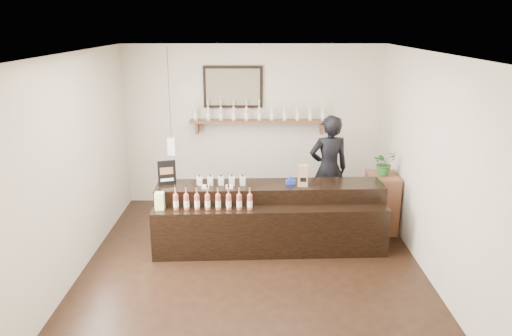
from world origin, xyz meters
name	(u,v)px	position (x,y,z in m)	size (l,w,h in m)	color
ground	(253,264)	(0.00, 0.00, 0.00)	(5.00, 5.00, 0.00)	black
room_shell	(252,142)	(0.00, 0.00, 1.70)	(5.00, 5.00, 5.00)	beige
back_wall_decor	(244,106)	(-0.15, 2.37, 1.76)	(2.66, 0.96, 1.69)	#57311D
counter	(269,218)	(0.24, 0.58, 0.43)	(3.28, 1.00, 1.07)	black
promo_sign	(167,173)	(-1.23, 0.67, 1.09)	(0.25, 0.10, 0.36)	black
paper_bag	(303,176)	(0.71, 0.61, 1.07)	(0.15, 0.12, 0.31)	#9B6D4B
tape_dispenser	(291,181)	(0.54, 0.69, 0.96)	(0.14, 0.07, 0.11)	#1936B5
side_cabinet	(381,202)	(2.00, 1.19, 0.45)	(0.47, 0.63, 0.90)	#57311D
potted_plant	(384,163)	(2.00, 1.19, 1.09)	(0.35, 0.30, 0.38)	#2A6026
shopkeeper	(329,162)	(1.21, 1.55, 1.00)	(0.73, 0.48, 1.99)	black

